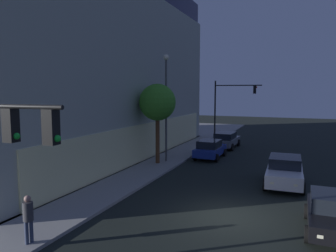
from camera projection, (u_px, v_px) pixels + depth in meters
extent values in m
plane|color=black|center=(229.00, 217.00, 14.43)|extent=(120.00, 120.00, 0.00)
cube|color=#4C4C51|center=(49.00, 150.00, 30.36)|extent=(29.58, 21.18, 0.15)
cube|color=#F4EEA8|center=(145.00, 141.00, 26.34)|extent=(26.26, 0.60, 2.93)
cube|color=#9FA698|center=(47.00, 78.00, 29.63)|extent=(29.18, 20.78, 13.54)
cylinder|color=black|center=(4.00, 106.00, 8.45)|extent=(0.33, 3.69, 0.12)
cube|color=black|center=(11.00, 125.00, 8.44)|extent=(0.34, 0.34, 0.90)
sphere|color=green|center=(17.00, 136.00, 8.41)|extent=(0.18, 0.18, 0.18)
cube|color=black|center=(51.00, 127.00, 8.02)|extent=(0.34, 0.34, 0.90)
sphere|color=green|center=(57.00, 138.00, 7.99)|extent=(0.18, 0.18, 0.18)
cylinder|color=black|center=(215.00, 109.00, 37.78)|extent=(0.18, 0.18, 6.76)
cylinder|color=black|center=(238.00, 85.00, 36.69)|extent=(0.56, 5.26, 0.12)
cube|color=black|center=(255.00, 90.00, 36.19)|extent=(0.35, 0.35, 0.90)
sphere|color=red|center=(256.00, 87.00, 36.10)|extent=(0.18, 0.18, 0.18)
cylinder|color=#4E4E4E|center=(166.00, 111.00, 24.97)|extent=(0.16, 0.16, 7.95)
sphere|color=#F9EFC6|center=(166.00, 57.00, 24.53)|extent=(0.44, 0.44, 0.44)
cylinder|color=brown|center=(158.00, 140.00, 24.52)|extent=(0.32, 0.32, 3.56)
sphere|color=#3B8624|center=(157.00, 102.00, 24.21)|extent=(2.80, 2.80, 2.80)
cylinder|color=#2D3851|center=(31.00, 231.00, 11.61)|extent=(0.14, 0.14, 0.85)
cylinder|color=#2D3851|center=(27.00, 233.00, 11.47)|extent=(0.14, 0.14, 0.85)
cylinder|color=#333338|center=(28.00, 211.00, 11.46)|extent=(0.36, 0.36, 0.69)
sphere|color=#926C63|center=(27.00, 199.00, 11.41)|extent=(0.24, 0.24, 0.24)
cube|color=black|center=(333.00, 218.00, 12.66)|extent=(4.05, 1.88, 0.60)
cube|color=black|center=(333.00, 201.00, 12.87)|extent=(2.02, 1.68, 0.60)
cube|color=#F9F4CC|center=(320.00, 236.00, 11.07)|extent=(0.12, 0.20, 0.12)
cylinder|color=black|center=(308.00, 234.00, 11.90)|extent=(0.66, 0.25, 0.66)
cylinder|color=black|center=(307.00, 211.00, 14.19)|extent=(0.66, 0.25, 0.66)
cube|color=silver|center=(285.00, 174.00, 19.12)|extent=(4.71, 2.09, 0.76)
cube|color=black|center=(285.00, 161.00, 19.38)|extent=(2.37, 1.84, 0.61)
cube|color=#F9F4CC|center=(296.00, 185.00, 16.79)|extent=(0.12, 0.20, 0.12)
cube|color=#F9F4CC|center=(272.00, 183.00, 17.22)|extent=(0.12, 0.20, 0.12)
cylinder|color=black|center=(303.00, 188.00, 17.47)|extent=(0.71, 0.26, 0.70)
cylinder|color=black|center=(265.00, 185.00, 18.18)|extent=(0.71, 0.26, 0.70)
cylinder|color=black|center=(301.00, 176.00, 20.15)|extent=(0.71, 0.26, 0.70)
cylinder|color=black|center=(269.00, 173.00, 20.86)|extent=(0.71, 0.26, 0.70)
cube|color=navy|center=(210.00, 151.00, 27.15)|extent=(4.24, 1.91, 0.64)
cube|color=black|center=(209.00, 144.00, 26.79)|extent=(2.17, 1.69, 0.61)
cube|color=#F9F4CC|center=(211.00, 146.00, 29.24)|extent=(0.12, 0.20, 0.12)
cube|color=#F9F4CC|center=(222.00, 147.00, 28.80)|extent=(0.12, 0.20, 0.12)
cylinder|color=black|center=(204.00, 151.00, 28.73)|extent=(0.65, 0.25, 0.65)
cylinder|color=black|center=(224.00, 152.00, 28.01)|extent=(0.65, 0.25, 0.65)
cylinder|color=black|center=(195.00, 156.00, 26.36)|extent=(0.65, 0.25, 0.65)
cylinder|color=black|center=(217.00, 158.00, 25.63)|extent=(0.65, 0.25, 0.65)
cube|color=slate|center=(226.00, 141.00, 32.19)|extent=(4.79, 2.08, 0.61)
cube|color=black|center=(225.00, 136.00, 31.80)|extent=(2.64, 1.81, 0.62)
cube|color=#F9F4CC|center=(226.00, 138.00, 34.52)|extent=(0.13, 0.20, 0.12)
cube|color=#F9F4CC|center=(237.00, 138.00, 34.05)|extent=(0.13, 0.20, 0.12)
cylinder|color=black|center=(221.00, 142.00, 33.94)|extent=(0.72, 0.27, 0.71)
cylinder|color=black|center=(239.00, 143.00, 33.16)|extent=(0.72, 0.27, 0.71)
cylinder|color=black|center=(213.00, 146.00, 31.29)|extent=(0.72, 0.27, 0.71)
cylinder|color=black|center=(232.00, 147.00, 30.51)|extent=(0.72, 0.27, 0.71)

